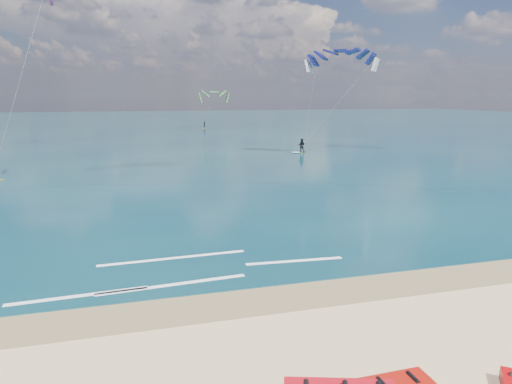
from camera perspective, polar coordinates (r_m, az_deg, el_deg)
The scene contains 6 objects.
ground at distance 52.29m, azimuth -14.11°, elevation 3.67°, with size 320.00×320.00×0.00m, color tan.
wet_sand_strip at distance 16.50m, azimuth -10.54°, elevation -14.36°, with size 320.00×2.40×0.01m, color olive.
sea at distance 116.00m, azimuth -14.97°, elevation 8.05°, with size 320.00×200.00×0.04m, color #0A2A39.
kitesurfer_far at distance 56.76m, azimuth 8.31°, elevation 11.89°, with size 9.69×8.81×13.93m.
shoreline_foam at distance 19.48m, azimuth -9.43°, elevation -9.95°, with size 13.62×3.60×0.01m.
distant_kites at distance 94.36m, azimuth -26.26°, elevation 9.45°, with size 59.43×35.74×11.62m.
Camera 1 is at (-1.02, -11.77, 7.28)m, focal length 32.00 mm.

